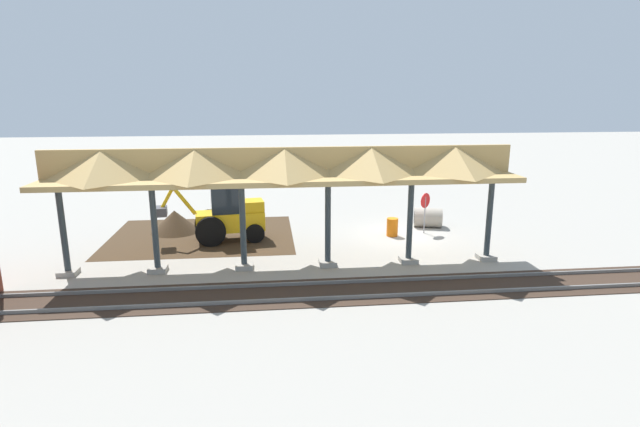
# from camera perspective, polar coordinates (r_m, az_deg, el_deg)

# --- Properties ---
(ground_plane) EXTENTS (120.00, 120.00, 0.00)m
(ground_plane) POSITION_cam_1_polar(r_m,az_deg,el_deg) (25.33, 9.47, -2.45)
(ground_plane) COLOR #9E998E
(dirt_work_zone) EXTENTS (8.93, 7.00, 0.01)m
(dirt_work_zone) POSITION_cam_1_polar(r_m,az_deg,el_deg) (25.55, -13.29, -2.48)
(dirt_work_zone) COLOR #42301E
(dirt_work_zone) RESTS_ON ground
(platform_canopy) EXTENTS (18.28, 3.20, 4.90)m
(platform_canopy) POSITION_cam_1_polar(r_m,az_deg,el_deg) (19.60, -4.05, 5.44)
(platform_canopy) COLOR #9E998E
(platform_canopy) RESTS_ON ground
(rail_tracks) EXTENTS (60.00, 2.58, 0.15)m
(rail_tracks) POSITION_cam_1_polar(r_m,az_deg,el_deg) (19.17, 14.99, -8.03)
(rail_tracks) COLOR slate
(rail_tracks) RESTS_ON ground
(stop_sign) EXTENTS (0.62, 0.49, 2.07)m
(stop_sign) POSITION_cam_1_polar(r_m,az_deg,el_deg) (25.53, 11.93, 1.00)
(stop_sign) COLOR gray
(stop_sign) RESTS_ON ground
(backhoe) EXTENTS (5.15, 2.11, 2.82)m
(backhoe) POSITION_cam_1_polar(r_m,az_deg,el_deg) (24.18, -10.60, -0.16)
(backhoe) COLOR #EAB214
(backhoe) RESTS_ON ground
(dirt_mound) EXTENTS (4.94, 4.94, 2.22)m
(dirt_mound) POSITION_cam_1_polar(r_m,az_deg,el_deg) (26.66, -16.17, -2.00)
(dirt_mound) COLOR #42301E
(dirt_mound) RESTS_ON ground
(concrete_pipe) EXTENTS (1.66, 1.36, 1.01)m
(concrete_pipe) POSITION_cam_1_polar(r_m,az_deg,el_deg) (27.00, 12.23, -0.45)
(concrete_pipe) COLOR #9E9384
(concrete_pipe) RESTS_ON ground
(traffic_barrel) EXTENTS (0.56, 0.56, 0.90)m
(traffic_barrel) POSITION_cam_1_polar(r_m,az_deg,el_deg) (25.01, 8.26, -1.55)
(traffic_barrel) COLOR orange
(traffic_barrel) RESTS_ON ground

